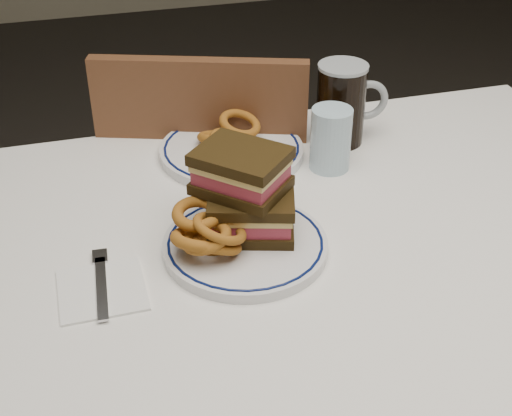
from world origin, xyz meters
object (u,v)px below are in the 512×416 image
object	(u,v)px
main_plate	(245,245)
beer_mug	(343,103)
far_plate	(232,150)
chair_far	(212,209)
reuben_sandwich	(246,192)

from	to	relation	value
main_plate	beer_mug	size ratio (longest dim) A/B	1.61
beer_mug	far_plate	size ratio (longest dim) A/B	0.58
chair_far	far_plate	size ratio (longest dim) A/B	3.34
beer_mug	reuben_sandwich	bearing A→B (deg)	-134.73
reuben_sandwich	main_plate	bearing A→B (deg)	-108.67
reuben_sandwich	beer_mug	size ratio (longest dim) A/B	1.09
reuben_sandwich	beer_mug	distance (m)	0.37
main_plate	reuben_sandwich	distance (m)	0.08
main_plate	far_plate	bearing A→B (deg)	79.87
reuben_sandwich	far_plate	size ratio (longest dim) A/B	0.63
main_plate	beer_mug	distance (m)	0.41
chair_far	far_plate	world-z (taller)	chair_far
chair_far	main_plate	world-z (taller)	chair_far
far_plate	beer_mug	bearing A→B (deg)	-0.09
main_plate	beer_mug	world-z (taller)	beer_mug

